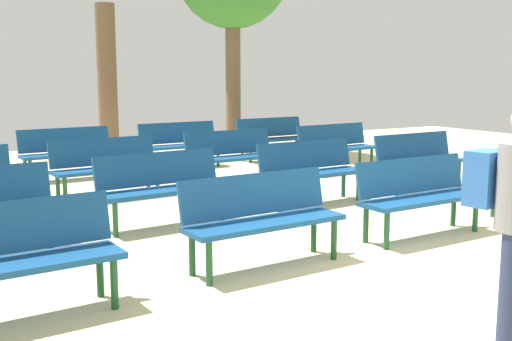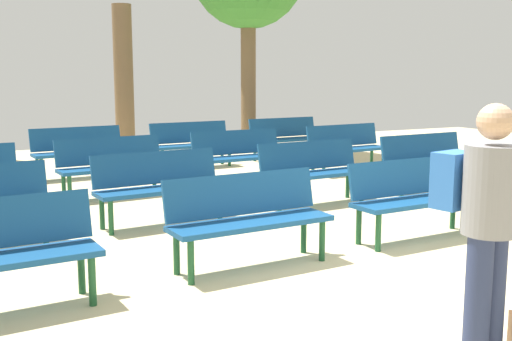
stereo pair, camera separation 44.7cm
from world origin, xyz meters
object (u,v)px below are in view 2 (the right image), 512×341
(bench_r1_c3, at_px, (426,158))
(bench_r0_c1, at_px, (248,214))
(bench_r0_c2, at_px, (414,193))
(visitor_with_backpack, at_px, (484,219))
(bench_r1_c2, at_px, (313,168))
(bench_r3_c2, at_px, (192,142))
(bench_r2_c2, at_px, (239,153))
(bench_r2_c3, at_px, (346,145))
(tree_2, at_px, (124,80))
(bench_r1_c1, at_px, (160,183))
(bench_r2_c1, at_px, (112,163))
(bench_r3_c3, at_px, (285,136))
(bench_r3_c1, at_px, (79,149))

(bench_r1_c3, bearing_deg, bench_r0_c1, -155.02)
(bench_r0_c2, height_order, visitor_with_backpack, visitor_with_backpack)
(bench_r1_c2, distance_m, bench_r3_c2, 3.99)
(bench_r2_c2, xyz_separation_m, bench_r2_c3, (2.26, 0.13, 0.00))
(bench_r2_c2, xyz_separation_m, tree_2, (-0.61, 4.77, 1.17))
(bench_r1_c1, height_order, bench_r1_c3, same)
(bench_r2_c1, height_order, bench_r3_c2, same)
(tree_2, bearing_deg, bench_r3_c3, -44.13)
(bench_r0_c2, bearing_deg, visitor_with_backpack, -125.59)
(bench_r2_c3, relative_size, tree_2, 0.49)
(bench_r2_c2, bearing_deg, bench_r0_c2, -89.10)
(bench_r1_c3, relative_size, bench_r3_c2, 1.00)
(bench_r3_c2, relative_size, visitor_with_backpack, 0.98)
(bench_r1_c2, bearing_deg, bench_r0_c1, -137.69)
(bench_r1_c3, bearing_deg, bench_r2_c1, 156.02)
(bench_r3_c1, bearing_deg, bench_r1_c3, -43.77)
(bench_r3_c1, bearing_deg, bench_r2_c3, -25.11)
(bench_r3_c3, bearing_deg, visitor_with_backpack, -114.96)
(bench_r2_c1, bearing_deg, bench_r2_c3, -0.90)
(bench_r0_c1, bearing_deg, bench_r2_c3, 42.86)
(bench_r3_c2, bearing_deg, bench_r1_c1, -118.63)
(tree_2, xyz_separation_m, visitor_with_backpack, (-0.86, -11.36, -0.73))
(bench_r2_c2, bearing_deg, bench_r3_c1, 138.52)
(bench_r0_c2, height_order, bench_r1_c1, same)
(bench_r1_c3, xyz_separation_m, visitor_with_backpack, (-3.79, -4.67, 0.43))
(bench_r3_c1, relative_size, bench_r3_c3, 1.01)
(bench_r3_c3, bearing_deg, bench_r3_c2, -178.95)
(visitor_with_backpack, bearing_deg, bench_r3_c3, -123.63)
(bench_r3_c3, bearing_deg, bench_r0_c1, -125.16)
(bench_r1_c1, bearing_deg, bench_r2_c3, 22.87)
(bench_r1_c2, relative_size, bench_r2_c3, 1.00)
(bench_r0_c1, relative_size, visitor_with_backpack, 0.98)
(bench_r1_c3, distance_m, bench_r3_c3, 4.06)
(bench_r1_c2, xyz_separation_m, bench_r3_c2, (-0.26, 3.98, 0.00))
(bench_r2_c1, bearing_deg, bench_r1_c1, -91.96)
(bench_r2_c3, bearing_deg, bench_r0_c1, -138.63)
(bench_r1_c2, height_order, bench_r2_c3, same)
(bench_r0_c2, relative_size, visitor_with_backpack, 0.98)
(bench_r0_c1, bearing_deg, bench_r2_c1, 91.51)
(bench_r1_c2, xyz_separation_m, bench_r1_c3, (2.13, 0.06, 0.00))
(bench_r0_c1, relative_size, bench_r2_c2, 1.00)
(bench_r0_c2, bearing_deg, bench_r1_c2, 88.88)
(bench_r0_c1, height_order, tree_2, tree_2)
(bench_r3_c3, bearing_deg, tree_2, 133.21)
(bench_r0_c2, height_order, bench_r1_c3, same)
(bench_r1_c1, height_order, bench_r2_c1, same)
(bench_r3_c1, xyz_separation_m, bench_r3_c3, (4.37, 0.29, 0.00))
(bench_r3_c3, relative_size, tree_2, 0.49)
(bench_r0_c2, distance_m, bench_r2_c2, 4.06)
(bench_r1_c3, relative_size, bench_r2_c2, 1.00)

